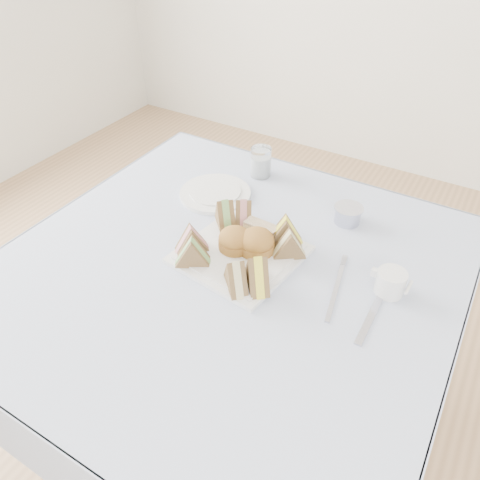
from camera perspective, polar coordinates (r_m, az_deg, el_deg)
The scene contains 21 objects.
floor at distance 1.68m, azimuth -1.10°, elevation -22.42°, with size 4.00×4.00×0.00m, color #9E7751.
table at distance 1.37m, azimuth -1.30°, elevation -14.93°, with size 0.90×0.90×0.74m, color brown.
tablecloth at distance 1.09m, azimuth -1.57°, elevation -3.25°, with size 1.02×1.02×0.01m, color #ADBDE0.
serving_plate at distance 1.11m, azimuth -0.00°, elevation -1.77°, with size 0.26×0.26×0.01m, color silver.
sandwich_fl_a at distance 1.10m, azimuth -5.94°, elevation 0.19°, with size 0.08×0.04×0.07m, color brown, non-canonical shape.
sandwich_fl_b at distance 1.06m, azimuth -5.83°, elevation -1.33°, with size 0.08×0.04×0.07m, color brown, non-canonical shape.
sandwich_fr_a at distance 1.00m, azimuth 2.12°, elevation -3.78°, with size 0.09×0.04×0.08m, color brown, non-canonical shape.
sandwich_fr_b at distance 1.00m, azimuth -0.52°, elevation -4.17°, with size 0.08×0.04×0.07m, color brown, non-canonical shape.
sandwich_bl_a at distance 1.17m, azimuth -1.82°, elevation 3.34°, with size 0.09×0.04×0.08m, color brown, non-canonical shape.
sandwich_bl_b at distance 1.17m, azimuth 0.44°, elevation 3.44°, with size 0.08×0.04×0.07m, color brown, non-canonical shape.
sandwich_br_a at distance 1.08m, azimuth 6.01°, elevation -0.42°, with size 0.08×0.04×0.07m, color brown, non-canonical shape.
sandwich_br_b at distance 1.12m, azimuth 5.54°, elevation 1.20°, with size 0.09×0.04×0.08m, color brown, non-canonical shape.
scone_left at distance 1.10m, azimuth -0.61°, elevation 0.04°, with size 0.08×0.08×0.05m, color #A2712D.
scone_right at distance 1.09m, azimuth 2.05°, elevation -0.25°, with size 0.08×0.08×0.06m, color #A2712D.
pastry_slice at distance 1.14m, azimuth 2.61°, elevation 1.16°, with size 0.08×0.03×0.04m, color #E3BB86.
side_plate at distance 1.33m, azimuth -3.04°, elevation 5.69°, with size 0.20×0.20×0.01m, color silver.
water_glass at distance 1.40m, azimuth 2.56°, elevation 9.47°, with size 0.06×0.06×0.09m, color white.
tea_strainer at distance 1.24m, azimuth 13.00°, elevation 2.95°, with size 0.08×0.08×0.04m, color #ACADC0.
knife at distance 1.02m, azimuth 15.89°, elevation -8.49°, with size 0.02×0.19×0.00m, color #ACADC0.
fork at distance 1.04m, azimuth 11.54°, elevation -6.22°, with size 0.01×0.18×0.00m, color #ACADC0.
creamer_jug at distance 1.06m, azimuth 17.88°, elevation -4.96°, with size 0.06×0.06×0.06m, color silver.
Camera 1 is at (0.44, -0.68, 1.47)m, focal length 35.00 mm.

